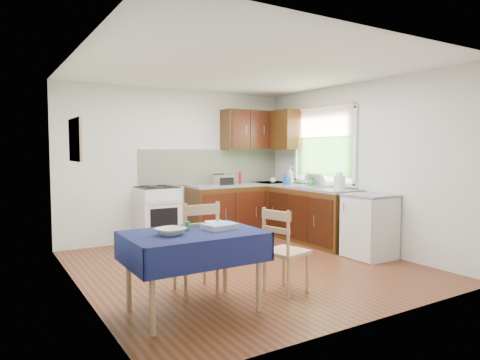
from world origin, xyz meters
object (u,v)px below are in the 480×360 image
sandwich_press (223,180)px  dish_rack (314,185)px  dining_table (193,243)px  toaster (219,180)px  chair_near (283,248)px  kettle (340,182)px  chair_far (197,245)px

sandwich_press → dish_rack: bearing=-39.1°
dining_table → sandwich_press: sandwich_press is taller
toaster → chair_near: bearing=-112.4°
chair_near → kettle: kettle is taller
chair_near → toaster: toaster is taller
chair_far → sandwich_press: (1.66, 2.41, 0.47)m
dish_rack → kettle: size_ratio=1.64×
chair_near → sandwich_press: bearing=-31.1°
dining_table → sandwich_press: (1.90, 2.83, 0.34)m
dish_rack → kettle: bearing=-116.9°
dining_table → kettle: (2.87, 1.06, 0.39)m
dining_table → kettle: bearing=42.2°
dining_table → kettle: kettle is taller
kettle → sandwich_press: bearing=118.9°
chair_far → toaster: 2.87m
toaster → dish_rack: size_ratio=0.56×
dining_table → toaster: toaster is taller
chair_far → dish_rack: (2.70, 1.27, 0.41)m
toaster → kettle: bearing=-64.9°
chair_near → kettle: (1.86, 1.09, 0.55)m
chair_far → kettle: size_ratio=3.47×
chair_near → sandwich_press: 3.03m
chair_far → chair_near: 0.90m
dining_table → chair_far: size_ratio=1.27×
toaster → dish_rack: (1.16, -1.09, -0.06)m
kettle → dish_rack: bearing=83.6°
sandwich_press → chair_far: bearing=-116.4°
chair_near → toaster: size_ratio=3.51×
chair_near → toaster: (0.77, 2.81, 0.52)m
chair_near → dish_rack: size_ratio=1.96×
chair_far → dining_table: bearing=64.9°
dining_table → toaster: size_ratio=4.81×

